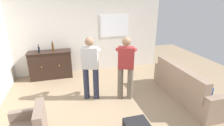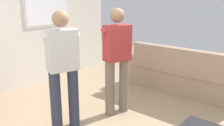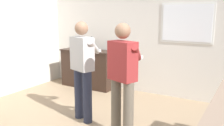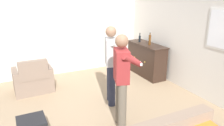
% 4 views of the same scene
% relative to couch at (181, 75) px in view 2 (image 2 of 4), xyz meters
% --- Properties ---
extents(wall_back_with_window, '(5.20, 0.15, 2.80)m').
position_rel_couch_xyz_m(wall_back_with_window, '(-2.02, 2.67, 1.06)').
color(wall_back_with_window, silver).
rests_on(wall_back_with_window, ground).
extents(couch, '(0.57, 2.28, 0.92)m').
position_rel_couch_xyz_m(couch, '(0.00, 0.00, 0.00)').
color(couch, gray).
rests_on(couch, ground).
extents(person_standing_left, '(0.53, 0.52, 1.68)m').
position_rel_couch_xyz_m(person_standing_left, '(-2.35, 0.65, 0.59)').
color(person_standing_left, '#282D42').
rests_on(person_standing_left, ground).
extents(person_standing_right, '(0.53, 0.52, 1.68)m').
position_rel_couch_xyz_m(person_standing_right, '(-1.48, 0.42, 0.59)').
color(person_standing_right, '#6B6051').
rests_on(person_standing_right, ground).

